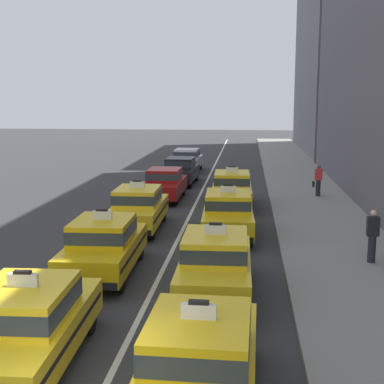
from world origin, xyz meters
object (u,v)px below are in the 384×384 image
object	(u,v)px
sedan_left_fourth	(165,183)
sedan_left_fifth	(181,170)
pedestrian_by_storefront	(372,236)
taxi_left_second	(104,245)
taxi_right_second	(215,263)
taxi_right_fourth	(232,189)
sedan_left_sixth	(187,159)
taxi_right_third	(228,213)
pedestrian_near_crosswalk	(318,180)
taxi_left_third	(138,207)
taxi_left_nearest	(27,324)
taxi_right_nearest	(199,362)

from	to	relation	value
sedan_left_fourth	sedan_left_fifth	bearing A→B (deg)	88.02
pedestrian_by_storefront	taxi_left_second	bearing A→B (deg)	-169.39
taxi_right_second	taxi_right_fourth	size ratio (longest dim) A/B	1.00
taxi_right_fourth	pedestrian_by_storefront	size ratio (longest dim) A/B	2.83
sedan_left_sixth	taxi_right_third	xyz separation A→B (m)	(3.47, -17.54, 0.03)
sedan_left_fourth	pedestrian_near_crosswalk	xyz separation A→B (m)	(7.68, 1.00, 0.10)
sedan_left_fourth	pedestrian_by_storefront	world-z (taller)	pedestrian_by_storefront
sedan_left_sixth	pedestrian_by_storefront	bearing A→B (deg)	-69.17
taxi_left_third	taxi_right_third	bearing A→B (deg)	-10.51
pedestrian_by_storefront	sedan_left_sixth	bearing A→B (deg)	110.83
taxi_left_second	pedestrian_near_crosswalk	world-z (taller)	taxi_left_second
taxi_left_nearest	taxi_left_third	world-z (taller)	same
sedan_left_fourth	taxi_right_nearest	world-z (taller)	taxi_right_nearest
taxi_left_third	pedestrian_by_storefront	xyz separation A→B (m)	(7.98, -4.00, 0.09)
taxi_left_nearest	taxi_left_second	distance (m)	5.62
taxi_left_second	pedestrian_near_crosswalk	xyz separation A→B (m)	(7.67, 12.79, 0.07)
taxi_left_second	taxi_left_third	size ratio (longest dim) A/B	1.00
sedan_left_sixth	pedestrian_near_crosswalk	xyz separation A→B (m)	(7.73, -9.58, 0.10)
taxi_left_third	taxi_right_second	bearing A→B (deg)	-63.56
taxi_left_second	sedan_left_fourth	xyz separation A→B (m)	(-0.01, 11.79, -0.03)
taxi_right_second	pedestrian_near_crosswalk	xyz separation A→B (m)	(4.36, 14.18, 0.07)
sedan_left_fifth	taxi_right_second	size ratio (longest dim) A/B	0.95
sedan_left_fourth	taxi_right_third	size ratio (longest dim) A/B	0.93
sedan_left_fourth	sedan_left_sixth	bearing A→B (deg)	90.27
taxi_right_fourth	sedan_left_sixth	bearing A→B (deg)	105.96
sedan_left_sixth	pedestrian_by_storefront	distance (m)	22.35
taxi_left_second	pedestrian_by_storefront	distance (m)	8.03
taxi_left_nearest	taxi_right_third	world-z (taller)	same
taxi_right_second	sedan_left_fourth	bearing A→B (deg)	104.18
taxi_right_third	pedestrian_by_storefront	xyz separation A→B (m)	(4.48, -3.35, 0.09)
pedestrian_near_crosswalk	sedan_left_fifth	bearing A→B (deg)	151.46
taxi_right_third	pedestrian_by_storefront	distance (m)	5.59
taxi_left_nearest	taxi_right_nearest	bearing A→B (deg)	-19.02
taxi_left_nearest	taxi_right_second	world-z (taller)	same
taxi_right_nearest	taxi_right_second	bearing A→B (deg)	90.62
sedan_left_sixth	taxi_right_fourth	size ratio (longest dim) A/B	0.95
sedan_left_fourth	pedestrian_near_crosswalk	size ratio (longest dim) A/B	2.69
taxi_left_second	taxi_right_nearest	distance (m)	7.57
taxi_right_nearest	pedestrian_by_storefront	bearing A→B (deg)	61.33
sedan_left_sixth	pedestrian_near_crosswalk	world-z (taller)	pedestrian_near_crosswalk
taxi_left_third	sedan_left_sixth	xyz separation A→B (m)	(0.04, 16.89, -0.03)
taxi_left_nearest	sedan_left_fourth	world-z (taller)	taxi_left_nearest
sedan_left_fifth	pedestrian_near_crosswalk	size ratio (longest dim) A/B	2.72
taxi_right_second	taxi_right_fourth	bearing A→B (deg)	89.61
taxi_left_nearest	sedan_left_fourth	xyz separation A→B (m)	(-0.03, 17.41, -0.03)
taxi_right_second	taxi_left_nearest	bearing A→B (deg)	-127.95
taxi_left_nearest	sedan_left_fifth	distance (m)	22.49
taxi_left_nearest	sedan_left_fourth	distance (m)	17.41
taxi_left_third	sedan_left_sixth	size ratio (longest dim) A/B	1.05
sedan_left_fourth	taxi_right_fourth	bearing A→B (deg)	-23.94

